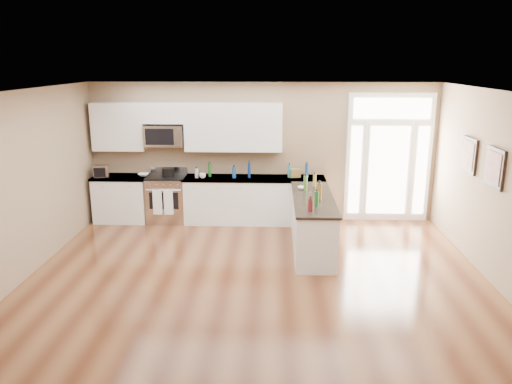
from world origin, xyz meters
The scene contains 20 objects.
ground centered at (0.00, 0.00, 0.00)m, with size 8.00×8.00×0.00m, color #4F2816.
room_shell centered at (0.00, 0.00, 1.71)m, with size 8.00×8.00×8.00m.
back_cabinet_left centered at (-2.87, 3.69, 0.44)m, with size 1.10×0.66×0.94m.
back_cabinet_right centered at (-0.16, 3.69, 0.44)m, with size 2.85×0.66×0.94m.
peninsula_cabinet centered at (0.93, 2.24, 0.43)m, with size 0.69×2.32×0.94m.
upper_cabinet_left centered at (-2.88, 3.83, 1.93)m, with size 1.04×0.33×0.95m, color white.
upper_cabinet_right centered at (-0.57, 3.83, 1.93)m, with size 1.94×0.33×0.95m, color white.
upper_cabinet_short centered at (-1.95, 3.83, 2.20)m, with size 0.82×0.33×0.40m, color white.
microwave centered at (-1.95, 3.80, 1.76)m, with size 0.78×0.41×0.42m.
entry_door centered at (2.55, 3.95, 1.30)m, with size 1.70×0.10×2.60m.
wall_art_near centered at (3.47, 2.20, 1.70)m, with size 0.05×0.58×0.58m.
wall_art_far centered at (3.47, 1.20, 1.70)m, with size 0.05×0.58×0.58m.
kitchen_range centered at (-1.93, 3.69, 0.48)m, with size 0.77×0.69×1.08m.
stockpot centered at (-1.88, 3.67, 1.04)m, with size 0.24×0.24×0.19m, color black.
toaster_oven centered at (-3.21, 3.59, 1.06)m, with size 0.29×0.23×0.25m, color silver.
cardboard_box centered at (0.67, 3.75, 1.02)m, with size 0.20×0.15×0.17m, color brown.
bowl_left centered at (-2.40, 3.72, 0.97)m, with size 0.22×0.22×0.05m, color white.
bowl_peninsula centered at (0.76, 2.78, 0.97)m, with size 0.16×0.16×0.05m, color white.
cup_counter centered at (-1.18, 3.57, 0.99)m, with size 0.13×0.13×0.10m, color white.
counter_bottles centered at (0.35, 2.88, 1.07)m, with size 2.38×2.43×0.31m.
Camera 1 is at (0.27, -6.04, 3.22)m, focal length 35.00 mm.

